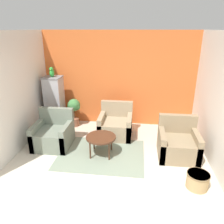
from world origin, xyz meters
TOP-DOWN VIEW (x-y plane):
  - ground_plane at (0.00, 0.00)m, footprint 20.00×20.00m
  - wall_back_accent at (0.00, 3.17)m, footprint 4.49×0.06m
  - wall_left at (-2.22, 1.57)m, footprint 0.06×3.14m
  - wall_right at (2.22, 1.57)m, footprint 0.06×3.14m
  - area_rug at (-0.21, 1.25)m, footprint 1.98×1.53m
  - coffee_table at (-0.21, 1.25)m, footprint 0.68×0.68m
  - armchair_left at (-1.46, 1.53)m, footprint 0.87×0.85m
  - armchair_right at (1.53, 1.43)m, footprint 0.87×0.85m
  - armchair_middle at (0.01, 2.27)m, footprint 0.87×0.85m
  - birdcage at (-1.81, 2.65)m, footprint 0.55×0.55m
  - parrot at (-1.81, 2.66)m, footprint 0.13×0.23m
  - potted_plant at (-1.28, 2.76)m, footprint 0.40×0.36m
  - wicker_basket at (1.74, 0.36)m, footprint 0.42×0.42m

SIDE VIEW (x-z plane):
  - ground_plane at x=0.00m, z-range 0.00..0.00m
  - area_rug at x=-0.21m, z-range 0.00..0.01m
  - wicker_basket at x=1.74m, z-range 0.01..0.31m
  - armchair_left at x=-1.46m, z-range -0.15..0.74m
  - armchair_right at x=1.53m, z-range -0.15..0.74m
  - armchair_middle at x=0.01m, z-range -0.15..0.74m
  - coffee_table at x=-0.21m, z-range 0.19..0.66m
  - potted_plant at x=-1.28m, z-range 0.13..0.97m
  - birdcage at x=-1.81m, z-range -0.01..1.49m
  - wall_back_accent at x=0.00m, z-range 0.00..2.73m
  - wall_left at x=-2.22m, z-range 0.00..2.73m
  - wall_right at x=2.22m, z-range 0.00..2.73m
  - parrot at x=-1.81m, z-range 1.49..1.77m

